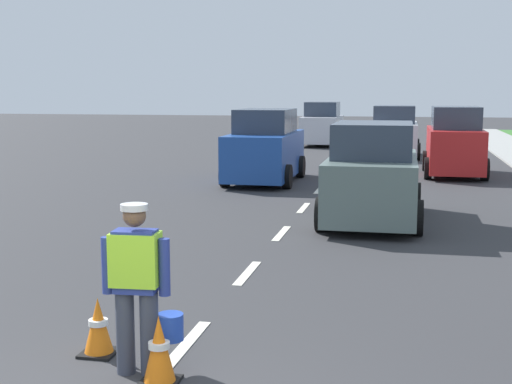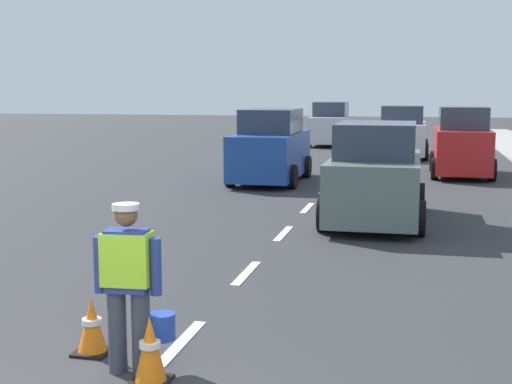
{
  "view_description": "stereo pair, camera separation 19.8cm",
  "coord_description": "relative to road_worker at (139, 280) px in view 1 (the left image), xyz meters",
  "views": [
    {
      "loc": [
        2.24,
        -4.3,
        2.73
      ],
      "look_at": [
        -0.07,
        6.64,
        1.1
      ],
      "focal_mm": 49.32,
      "sensor_mm": 36.0,
      "label": 1
    },
    {
      "loc": [
        2.43,
        -4.26,
        2.73
      ],
      "look_at": [
        -0.07,
        6.64,
        1.1
      ],
      "focal_mm": 49.32,
      "sensor_mm": 36.0,
      "label": 2
    }
  ],
  "objects": [
    {
      "name": "car_outgoing_ahead",
      "position": [
        1.82,
        8.5,
        0.03
      ],
      "size": [
        2.03,
        4.1,
        2.07
      ],
      "color": "slate",
      "rests_on": "ground"
    },
    {
      "name": "traffic_cone_near",
      "position": [
        -0.61,
        0.38,
        -0.63
      ],
      "size": [
        0.36,
        0.36,
        0.6
      ],
      "color": "black",
      "rests_on": "ground"
    },
    {
      "name": "car_oncoming_second",
      "position": [
        -1.6,
        14.32,
        0.08
      ],
      "size": [
        2.0,
        4.2,
        2.16
      ],
      "color": "#1E4799",
      "rests_on": "ground"
    },
    {
      "name": "traffic_cone_far",
      "position": [
        0.26,
        -0.19,
        -0.61
      ],
      "size": [
        0.36,
        0.36,
        0.66
      ],
      "color": "black",
      "rests_on": "ground"
    },
    {
      "name": "car_oncoming_third",
      "position": [
        -1.53,
        28.5,
        0.06
      ],
      "size": [
        2.02,
        3.81,
        2.13
      ],
      "color": "silver",
      "rests_on": "ground"
    },
    {
      "name": "car_parked_far",
      "position": [
        4.03,
        17.13,
        0.09
      ],
      "size": [
        1.9,
        3.87,
        2.2
      ],
      "color": "red",
      "rests_on": "ground"
    },
    {
      "name": "road_worker",
      "position": [
        0.0,
        0.0,
        0.0
      ],
      "size": [
        0.76,
        0.41,
        1.67
      ],
      "color": "#383D4C",
      "rests_on": "ground"
    },
    {
      "name": "lane_center_line",
      "position": [
        0.2,
        23.37,
        -0.93
      ],
      "size": [
        0.14,
        46.4,
        0.01
      ],
      "color": "silver",
      "rests_on": "ground"
    },
    {
      "name": "car_outgoing_far",
      "position": [
        2.04,
        23.06,
        0.04
      ],
      "size": [
        2.08,
        3.96,
        2.1
      ],
      "color": "silver",
      "rests_on": "ground"
    },
    {
      "name": "ground_plane",
      "position": [
        0.2,
        19.17,
        -0.93
      ],
      "size": [
        96.0,
        96.0,
        0.0
      ],
      "primitive_type": "plane",
      "color": "#333335"
    }
  ]
}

